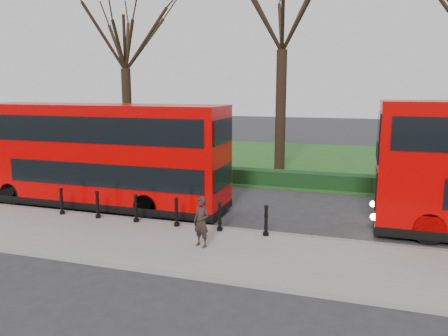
% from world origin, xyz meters
% --- Properties ---
extents(ground, '(120.00, 120.00, 0.00)m').
position_xyz_m(ground, '(0.00, 0.00, 0.00)').
color(ground, '#28282B').
rests_on(ground, ground).
extents(pavement, '(60.00, 4.00, 0.15)m').
position_xyz_m(pavement, '(0.00, -3.00, 0.07)').
color(pavement, gray).
rests_on(pavement, ground).
extents(kerb, '(60.00, 0.25, 0.16)m').
position_xyz_m(kerb, '(0.00, -1.00, 0.07)').
color(kerb, slate).
rests_on(kerb, ground).
extents(grass_verge, '(60.00, 18.00, 0.06)m').
position_xyz_m(grass_verge, '(0.00, 15.00, 0.03)').
color(grass_verge, '#1C501A').
rests_on(grass_verge, ground).
extents(hedge, '(60.00, 0.90, 0.80)m').
position_xyz_m(hedge, '(0.00, 6.80, 0.40)').
color(hedge, black).
rests_on(hedge, ground).
extents(yellow_line_outer, '(60.00, 0.10, 0.01)m').
position_xyz_m(yellow_line_outer, '(0.00, -0.70, 0.01)').
color(yellow_line_outer, yellow).
rests_on(yellow_line_outer, ground).
extents(yellow_line_inner, '(60.00, 0.10, 0.01)m').
position_xyz_m(yellow_line_inner, '(0.00, -0.50, 0.01)').
color(yellow_line_inner, yellow).
rests_on(yellow_line_inner, ground).
extents(tree_left, '(7.21, 7.21, 11.27)m').
position_xyz_m(tree_left, '(-8.00, 10.00, 8.19)').
color(tree_left, black).
rests_on(tree_left, ground).
extents(tree_mid, '(8.28, 8.28, 12.93)m').
position_xyz_m(tree_mid, '(2.00, 10.00, 9.41)').
color(tree_mid, black).
rests_on(tree_mid, ground).
extents(bollard_row, '(8.27, 0.15, 1.00)m').
position_xyz_m(bollard_row, '(-0.34, -1.35, 0.65)').
color(bollard_row, black).
rests_on(bollard_row, pavement).
extents(bus_lead, '(10.90, 2.50, 4.33)m').
position_xyz_m(bus_lead, '(-3.87, 0.61, 2.18)').
color(bus_lead, '#BC0000').
rests_on(bus_lead, ground).
extents(pedestrian, '(0.67, 0.54, 1.57)m').
position_xyz_m(pedestrian, '(2.03, -2.95, 0.94)').
color(pedestrian, black).
rests_on(pedestrian, pavement).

